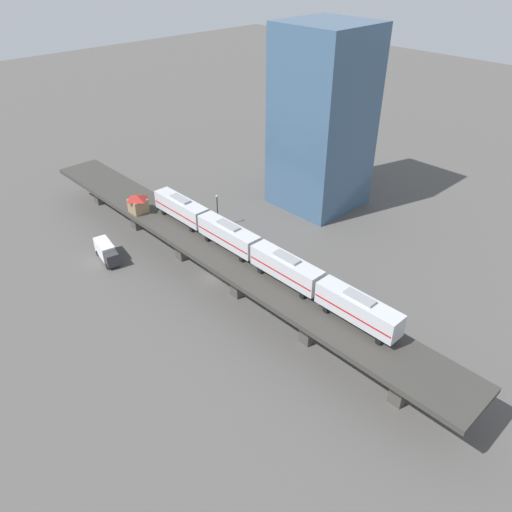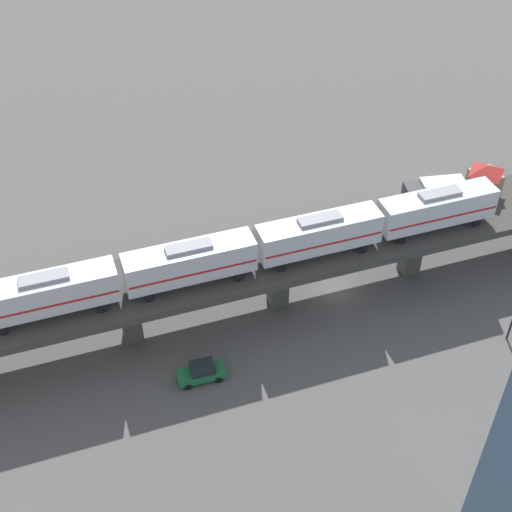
% 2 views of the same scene
% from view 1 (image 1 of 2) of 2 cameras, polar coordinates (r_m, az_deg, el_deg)
% --- Properties ---
extents(ground_plane, '(400.00, 400.00, 0.00)m').
position_cam_1_polar(ground_plane, '(84.97, -5.00, -2.51)').
color(ground_plane, '#514F4C').
extents(elevated_viaduct, '(8.76, 92.03, 6.71)m').
position_cam_1_polar(elevated_viaduct, '(81.87, -5.26, 0.84)').
color(elevated_viaduct, '#393733').
rests_on(elevated_viaduct, ground).
extents(subway_train, '(3.03, 49.81, 4.45)m').
position_cam_1_polar(subway_train, '(74.65, -0.00, 0.67)').
color(subway_train, silver).
rests_on(subway_train, elevated_viaduct).
extents(signal_hut, '(3.23, 3.23, 3.40)m').
position_cam_1_polar(signal_hut, '(92.31, -13.36, 5.91)').
color(signal_hut, '#8C7251').
rests_on(signal_hut, elevated_viaduct).
extents(street_car_white, '(2.11, 4.48, 1.89)m').
position_cam_1_polar(street_car_white, '(108.76, -11.60, 5.94)').
color(street_car_white, silver).
rests_on(street_car_white, ground).
extents(street_car_green, '(2.09, 4.47, 1.89)m').
position_cam_1_polar(street_car_green, '(78.90, 6.71, -4.96)').
color(street_car_green, '#1E6638').
rests_on(street_car_green, ground).
extents(delivery_truck, '(3.54, 7.49, 3.20)m').
position_cam_1_polar(delivery_truck, '(92.23, -16.71, 0.50)').
color(delivery_truck, '#333338').
rests_on(delivery_truck, ground).
extents(street_lamp, '(0.44, 0.44, 6.94)m').
position_cam_1_polar(street_lamp, '(97.88, -4.44, 5.46)').
color(street_lamp, black).
rests_on(street_lamp, ground).
extents(office_tower, '(16.00, 16.00, 36.00)m').
position_cam_1_polar(office_tower, '(103.41, 7.60, 15.16)').
color(office_tower, '#3D5B7A').
rests_on(office_tower, ground).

